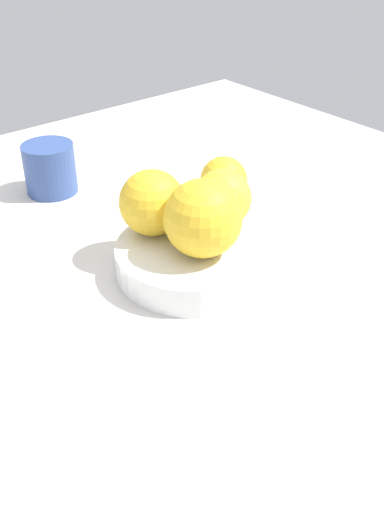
% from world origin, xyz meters
% --- Properties ---
extents(ground_plane, '(1.10, 1.10, 0.02)m').
position_xyz_m(ground_plane, '(0.00, 0.00, -0.01)').
color(ground_plane, silver).
extents(fruit_bowl, '(0.18, 0.18, 0.04)m').
position_xyz_m(fruit_bowl, '(0.00, 0.00, 0.02)').
color(fruit_bowl, white).
rests_on(fruit_bowl, ground_plane).
extents(orange_in_bowl_0, '(0.07, 0.07, 0.07)m').
position_xyz_m(orange_in_bowl_0, '(0.02, -0.06, 0.07)').
color(orange_in_bowl_0, yellow).
rests_on(orange_in_bowl_0, fruit_bowl).
extents(orange_in_bowl_1, '(0.09, 0.09, 0.09)m').
position_xyz_m(orange_in_bowl_1, '(-0.02, 0.00, 0.08)').
color(orange_in_bowl_1, yellow).
rests_on(orange_in_bowl_1, fruit_bowl).
extents(orange_in_bowl_2, '(0.08, 0.08, 0.08)m').
position_xyz_m(orange_in_bowl_2, '(0.05, 0.02, 0.07)').
color(orange_in_bowl_2, yellow).
rests_on(orange_in_bowl_2, fruit_bowl).
extents(orange_loose_0, '(0.07, 0.07, 0.07)m').
position_xyz_m(orange_loose_0, '(0.11, -0.15, 0.03)').
color(orange_loose_0, yellow).
rests_on(orange_loose_0, ground_plane).
extents(ceramic_cup, '(0.07, 0.07, 0.07)m').
position_xyz_m(ceramic_cup, '(0.29, 0.02, 0.04)').
color(ceramic_cup, '#334C8C').
rests_on(ceramic_cup, ground_plane).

